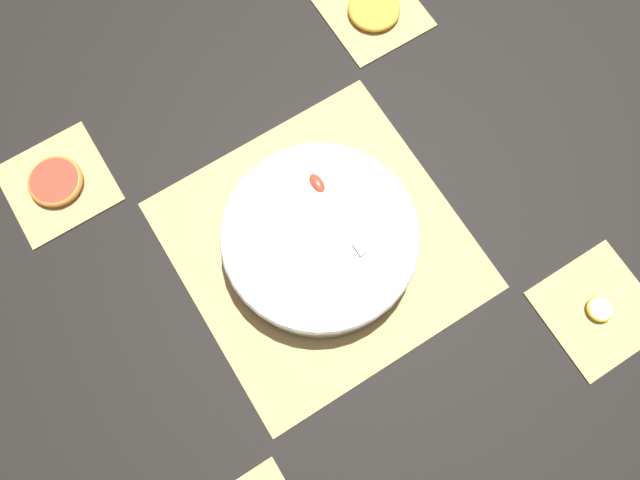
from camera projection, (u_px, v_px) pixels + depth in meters
name	position (u px, v px, depth m)	size (l,w,h in m)	color
ground_plane	(320.00, 245.00, 0.93)	(6.00, 6.00, 0.00)	black
bamboo_mat_center	(320.00, 245.00, 0.93)	(0.40, 0.40, 0.01)	tan
coaster_mat_near_left	(58.00, 184.00, 0.96)	(0.15, 0.15, 0.01)	tan
coaster_mat_far_left	(374.00, 12.00, 1.04)	(0.15, 0.15, 0.01)	tan
coaster_mat_far_right	(598.00, 310.00, 0.90)	(0.15, 0.15, 0.01)	tan
fruit_salad_bowl	(320.00, 238.00, 0.90)	(0.28, 0.28, 0.06)	silver
orange_slice_whole	(374.00, 9.00, 1.04)	(0.09, 0.09, 0.01)	orange
banana_coin_single	(600.00, 309.00, 0.90)	(0.04, 0.04, 0.01)	#F4EABC
grapefruit_slice	(55.00, 181.00, 0.95)	(0.08, 0.08, 0.01)	red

